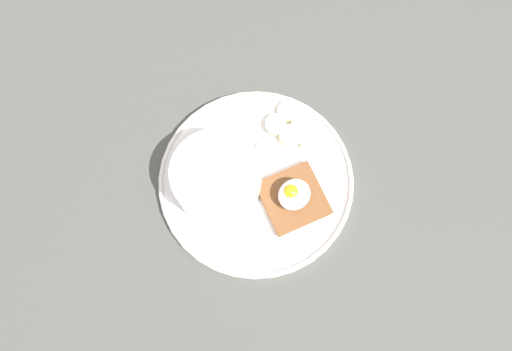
{
  "coord_description": "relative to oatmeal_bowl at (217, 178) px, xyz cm",
  "views": [
    {
      "loc": [
        15.83,
        16.3,
        74.6
      ],
      "look_at": [
        0.0,
        0.0,
        5.0
      ],
      "focal_mm": 35.0,
      "sensor_mm": 36.0,
      "label": 1
    }
  ],
  "objects": [
    {
      "name": "poached_egg",
      "position": [
        -6.27,
        9.44,
        -0.14
      ],
      "size": [
        4.91,
        4.44,
        3.63
      ],
      "color": "white",
      "rests_on": "toast_slice"
    },
    {
      "name": "banana_slice_outer",
      "position": [
        -14.68,
        4.96,
        -2.66
      ],
      "size": [
        4.06,
        4.03,
        1.01
      ],
      "color": "beige",
      "rests_on": "plate"
    },
    {
      "name": "banana_slice_inner",
      "position": [
        -15.65,
        2.32,
        -2.55
      ],
      "size": [
        4.88,
        4.9,
        1.23
      ],
      "color": "#F5E3BB",
      "rests_on": "plate"
    },
    {
      "name": "ground_plane",
      "position": [
        -4.57,
        3.41,
        -5.12
      ],
      "size": [
        120.0,
        120.0,
        2.0
      ],
      "primitive_type": "cube",
      "color": "#484944",
      "rests_on": "ground"
    },
    {
      "name": "plate",
      "position": [
        -4.57,
        3.41,
        -3.32
      ],
      "size": [
        29.48,
        29.48,
        1.6
      ],
      "color": "white",
      "rests_on": "ground_plane"
    },
    {
      "name": "banana_slice_right",
      "position": [
        -8.42,
        1.19,
        -2.64
      ],
      "size": [
        3.86,
        3.86,
        1.03
      ],
      "color": "beige",
      "rests_on": "plate"
    },
    {
      "name": "oatmeal_bowl",
      "position": [
        0.0,
        0.0,
        0.0
      ],
      "size": [
        13.15,
        13.15,
        6.39
      ],
      "color": "white",
      "rests_on": "plate"
    },
    {
      "name": "toast_slice",
      "position": [
        -6.32,
        9.5,
        -2.41
      ],
      "size": [
        11.3,
        11.3,
        1.27
      ],
      "color": "brown",
      "rests_on": "plate"
    },
    {
      "name": "banana_slice_left",
      "position": [
        -13.19,
        2.19,
        -2.5
      ],
      "size": [
        4.76,
        4.76,
        1.29
      ],
      "color": "beige",
      "rests_on": "plate"
    },
    {
      "name": "banana_slice_back",
      "position": [
        -15.78,
        -0.9,
        -2.44
      ],
      "size": [
        4.76,
        4.77,
        1.57
      ],
      "color": "beige",
      "rests_on": "plate"
    },
    {
      "name": "banana_slice_front",
      "position": [
        -12.82,
        -0.62,
        -2.31
      ],
      "size": [
        3.98,
        3.83,
        1.86
      ],
      "color": "beige",
      "rests_on": "plate"
    }
  ]
}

